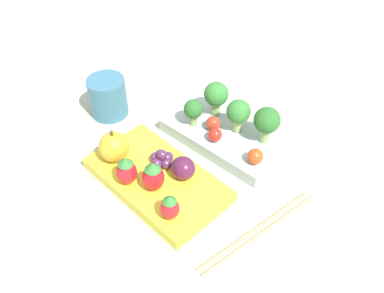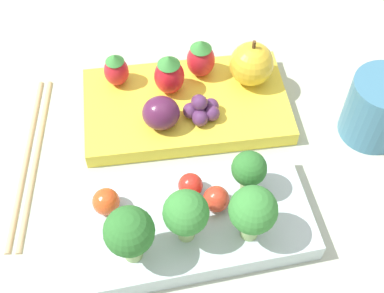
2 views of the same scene
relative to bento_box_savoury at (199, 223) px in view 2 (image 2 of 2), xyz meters
name	(u,v)px [view 2 (image 2 of 2)]	position (x,y,z in m)	size (l,w,h in m)	color
ground_plane	(203,168)	(-0.01, -0.07, -0.01)	(4.00, 4.00, 0.00)	#ADB7A3
bento_box_savoury	(199,223)	(0.00, 0.00, 0.00)	(0.22, 0.13, 0.02)	silver
bento_box_fruit	(186,106)	(0.00, -0.14, 0.00)	(0.22, 0.14, 0.02)	yellow
broccoli_floret_0	(186,214)	(0.01, 0.02, 0.05)	(0.04, 0.04, 0.06)	#93B770
broccoli_floret_1	(249,170)	(-0.05, -0.03, 0.04)	(0.03, 0.03, 0.05)	#93B770
broccoli_floret_2	(253,211)	(-0.04, 0.02, 0.05)	(0.04, 0.04, 0.06)	#93B770
broccoli_floret_3	(129,233)	(0.06, 0.03, 0.05)	(0.04, 0.04, 0.06)	#93B770
cherry_tomato_0	(106,202)	(0.08, -0.01, 0.02)	(0.02, 0.02, 0.02)	#DB4C1E
cherry_tomato_1	(190,185)	(0.01, -0.03, 0.02)	(0.02, 0.02, 0.02)	red
cherry_tomato_2	(216,199)	(-0.02, -0.01, 0.02)	(0.02, 0.02, 0.02)	red
apple	(252,64)	(-0.07, -0.17, 0.03)	(0.05, 0.05, 0.06)	gold
strawberry_0	(169,74)	(0.02, -0.16, 0.03)	(0.03, 0.03, 0.05)	red
strawberry_1	(116,69)	(0.08, -0.17, 0.03)	(0.03, 0.03, 0.04)	red
strawberry_2	(201,58)	(-0.01, -0.18, 0.03)	(0.03, 0.03, 0.05)	red
plum	(161,113)	(0.03, -0.11, 0.02)	(0.04, 0.04, 0.03)	#511E42
grape_cluster	(202,109)	(-0.01, -0.12, 0.02)	(0.04, 0.04, 0.03)	#562D5B
drinking_cup	(378,108)	(-0.19, -0.11, 0.02)	(0.07, 0.07, 0.07)	teal
chopsticks_pair	(31,158)	(0.17, -0.09, -0.01)	(0.02, 0.21, 0.01)	tan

